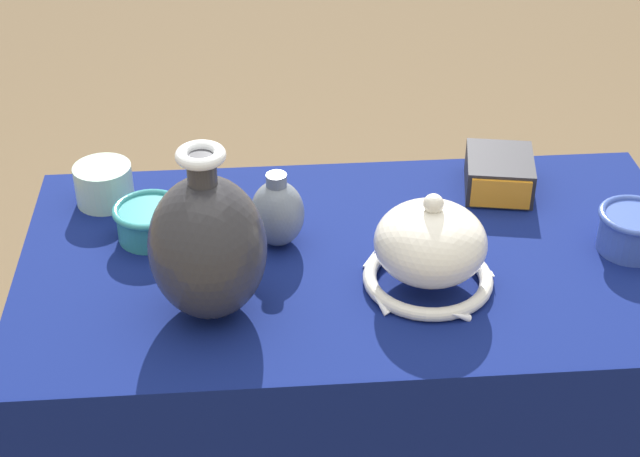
{
  "coord_description": "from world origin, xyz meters",
  "views": [
    {
      "loc": [
        -0.17,
        -1.32,
        1.63
      ],
      "look_at": [
        -0.07,
        -0.07,
        0.79
      ],
      "focal_mm": 55.0,
      "sensor_mm": 36.0,
      "label": 1
    }
  ],
  "objects_px": {
    "vase_dome_bell": "(430,250)",
    "cup_wide_teal": "(150,220)",
    "mosaic_tile_box": "(499,174)",
    "pot_squat_celadon": "(104,184)",
    "jar_round_slate": "(277,213)",
    "vase_tall_bulbous": "(208,246)",
    "cup_wide_cobalt": "(633,229)"
  },
  "relations": [
    {
      "from": "vase_dome_bell",
      "to": "vase_tall_bulbous",
      "type": "bearing_deg",
      "value": -173.48
    },
    {
      "from": "vase_dome_bell",
      "to": "cup_wide_teal",
      "type": "bearing_deg",
      "value": 159.37
    },
    {
      "from": "vase_dome_bell",
      "to": "cup_wide_cobalt",
      "type": "xyz_separation_m",
      "value": [
        0.35,
        0.07,
        -0.03
      ]
    },
    {
      "from": "vase_dome_bell",
      "to": "mosaic_tile_box",
      "type": "xyz_separation_m",
      "value": [
        0.18,
        0.27,
        -0.03
      ]
    },
    {
      "from": "jar_round_slate",
      "to": "vase_tall_bulbous",
      "type": "bearing_deg",
      "value": -121.95
    },
    {
      "from": "mosaic_tile_box",
      "to": "cup_wide_cobalt",
      "type": "height_order",
      "value": "cup_wide_cobalt"
    },
    {
      "from": "mosaic_tile_box",
      "to": "vase_tall_bulbous",
      "type": "bearing_deg",
      "value": -138.3
    },
    {
      "from": "vase_tall_bulbous",
      "to": "cup_wide_cobalt",
      "type": "xyz_separation_m",
      "value": [
        0.69,
        0.11,
        -0.08
      ]
    },
    {
      "from": "vase_tall_bulbous",
      "to": "mosaic_tile_box",
      "type": "relative_size",
      "value": 1.74
    },
    {
      "from": "cup_wide_teal",
      "to": "cup_wide_cobalt",
      "type": "height_order",
      "value": "cup_wide_cobalt"
    },
    {
      "from": "vase_tall_bulbous",
      "to": "cup_wide_cobalt",
      "type": "distance_m",
      "value": 0.71
    },
    {
      "from": "vase_dome_bell",
      "to": "pot_squat_celadon",
      "type": "distance_m",
      "value": 0.61
    },
    {
      "from": "mosaic_tile_box",
      "to": "vase_dome_bell",
      "type": "bearing_deg",
      "value": -112.28
    },
    {
      "from": "jar_round_slate",
      "to": "cup_wide_cobalt",
      "type": "height_order",
      "value": "jar_round_slate"
    },
    {
      "from": "vase_tall_bulbous",
      "to": "cup_wide_teal",
      "type": "distance_m",
      "value": 0.25
    },
    {
      "from": "vase_dome_bell",
      "to": "mosaic_tile_box",
      "type": "distance_m",
      "value": 0.33
    },
    {
      "from": "mosaic_tile_box",
      "to": "jar_round_slate",
      "type": "distance_m",
      "value": 0.43
    },
    {
      "from": "cup_wide_teal",
      "to": "jar_round_slate",
      "type": "bearing_deg",
      "value": -8.83
    },
    {
      "from": "vase_dome_bell",
      "to": "pot_squat_celadon",
      "type": "height_order",
      "value": "vase_dome_bell"
    },
    {
      "from": "pot_squat_celadon",
      "to": "jar_round_slate",
      "type": "distance_m",
      "value": 0.34
    },
    {
      "from": "cup_wide_teal",
      "to": "jar_round_slate",
      "type": "height_order",
      "value": "jar_round_slate"
    },
    {
      "from": "mosaic_tile_box",
      "to": "pot_squat_celadon",
      "type": "height_order",
      "value": "pot_squat_celadon"
    },
    {
      "from": "cup_wide_teal",
      "to": "cup_wide_cobalt",
      "type": "distance_m",
      "value": 0.81
    },
    {
      "from": "pot_squat_celadon",
      "to": "cup_wide_teal",
      "type": "bearing_deg",
      "value": -53.77
    },
    {
      "from": "mosaic_tile_box",
      "to": "cup_wide_teal",
      "type": "xyz_separation_m",
      "value": [
        -0.62,
        -0.11,
        0.0
      ]
    },
    {
      "from": "vase_dome_bell",
      "to": "cup_wide_teal",
      "type": "xyz_separation_m",
      "value": [
        -0.45,
        0.17,
        -0.03
      ]
    },
    {
      "from": "pot_squat_celadon",
      "to": "jar_round_slate",
      "type": "bearing_deg",
      "value": -27.01
    },
    {
      "from": "vase_dome_bell",
      "to": "jar_round_slate",
      "type": "height_order",
      "value": "vase_dome_bell"
    },
    {
      "from": "cup_wide_teal",
      "to": "vase_tall_bulbous",
      "type": "bearing_deg",
      "value": -62.88
    },
    {
      "from": "mosaic_tile_box",
      "to": "cup_wide_cobalt",
      "type": "relative_size",
      "value": 1.34
    },
    {
      "from": "vase_dome_bell",
      "to": "cup_wide_teal",
      "type": "distance_m",
      "value": 0.48
    },
    {
      "from": "vase_dome_bell",
      "to": "jar_round_slate",
      "type": "bearing_deg",
      "value": 149.84
    }
  ]
}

